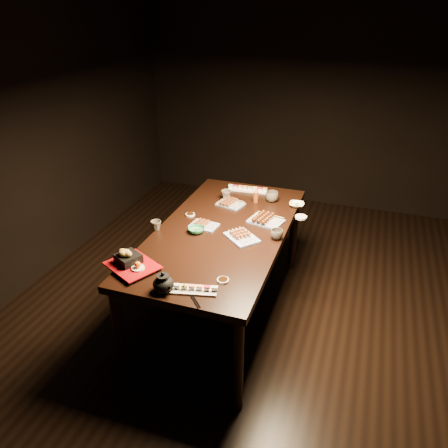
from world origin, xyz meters
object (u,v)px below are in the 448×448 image
(teacup_mid_right, at_px, (277,234))
(sushi_platter_far, at_px, (248,188))
(yakitori_plate_right, at_px, (242,235))
(tempura_tray, at_px, (132,260))
(dining_table, at_px, (222,273))
(teacup_near_left, at_px, (156,225))
(condiment_bottle, at_px, (256,195))
(edamame_bowl_green, at_px, (196,230))
(edamame_bowl_cream, at_px, (297,205))
(sushi_platter_near, at_px, (188,288))
(teacup_far_right, at_px, (272,197))
(yakitori_plate_center, at_px, (204,223))
(yakitori_plate_left, at_px, (231,202))
(teapot, at_px, (163,282))
(teacup_far_left, at_px, (226,195))

(teacup_mid_right, bearing_deg, sushi_platter_far, 119.56)
(yakitori_plate_right, bearing_deg, tempura_tray, -91.00)
(dining_table, height_order, teacup_near_left, teacup_near_left)
(condiment_bottle, bearing_deg, edamame_bowl_green, -112.22)
(edamame_bowl_green, distance_m, edamame_bowl_cream, 0.90)
(sushi_platter_far, height_order, edamame_bowl_cream, sushi_platter_far)
(dining_table, distance_m, condiment_bottle, 0.70)
(sushi_platter_near, height_order, teacup_far_right, teacup_far_right)
(dining_table, distance_m, tempura_tray, 0.86)
(dining_table, relative_size, yakitori_plate_right, 7.68)
(sushi_platter_near, relative_size, teacup_mid_right, 3.83)
(yakitori_plate_center, xyz_separation_m, edamame_bowl_green, (-0.02, -0.10, -0.01))
(sushi_platter_near, distance_m, tempura_tray, 0.43)
(sushi_platter_far, height_order, tempura_tray, tempura_tray)
(yakitori_plate_left, height_order, teacup_mid_right, teacup_mid_right)
(edamame_bowl_cream, xyz_separation_m, teapot, (-0.51, -1.38, 0.05))
(yakitori_plate_center, xyz_separation_m, teacup_mid_right, (0.54, -0.01, 0.01))
(yakitori_plate_center, height_order, teacup_far_left, teacup_far_left)
(yakitori_plate_left, distance_m, condiment_bottle, 0.22)
(yakitori_plate_right, relative_size, teacup_far_left, 2.81)
(dining_table, bearing_deg, sushi_platter_far, 107.58)
(teacup_far_right, bearing_deg, tempura_tray, -114.76)
(tempura_tray, bearing_deg, edamame_bowl_green, 97.77)
(yakitori_plate_right, bearing_deg, teapot, -67.06)
(yakitori_plate_left, bearing_deg, edamame_bowl_cream, 30.41)
(teacup_mid_right, bearing_deg, edamame_bowl_cream, 86.71)
(teacup_near_left, xyz_separation_m, teapot, (0.38, -0.65, 0.03))
(sushi_platter_far, xyz_separation_m, teacup_far_left, (-0.12, -0.24, 0.02))
(teacup_far_left, relative_size, teapot, 0.58)
(yakitori_plate_left, bearing_deg, sushi_platter_near, -69.28)
(teacup_far_right, distance_m, teapot, 1.44)
(sushi_platter_near, bearing_deg, teacup_far_right, 70.20)
(teacup_near_left, distance_m, teacup_mid_right, 0.86)
(dining_table, xyz_separation_m, yakitori_plate_center, (-0.14, 0.00, 0.40))
(condiment_bottle, bearing_deg, yakitori_plate_left, -145.76)
(edamame_bowl_green, bearing_deg, sushi_platter_near, -71.65)
(yakitori_plate_right, relative_size, edamame_bowl_green, 2.00)
(sushi_platter_far, bearing_deg, teacup_far_left, 59.53)
(yakitori_plate_center, bearing_deg, teacup_near_left, -145.89)
(teapot, bearing_deg, edamame_bowl_cream, 97.48)
(tempura_tray, bearing_deg, teapot, -0.30)
(edamame_bowl_cream, bearing_deg, condiment_bottle, -175.28)
(dining_table, xyz_separation_m, edamame_bowl_cream, (0.44, 0.57, 0.39))
(yakitori_plate_left, bearing_deg, teacup_far_left, 140.79)
(yakitori_plate_right, relative_size, teapot, 1.63)
(teacup_near_left, bearing_deg, teapot, -59.93)
(teacup_far_right, bearing_deg, teacup_near_left, -131.65)
(sushi_platter_near, bearing_deg, dining_table, 81.79)
(sushi_platter_far, xyz_separation_m, condiment_bottle, (0.13, -0.21, 0.04))
(condiment_bottle, bearing_deg, teapot, -97.33)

